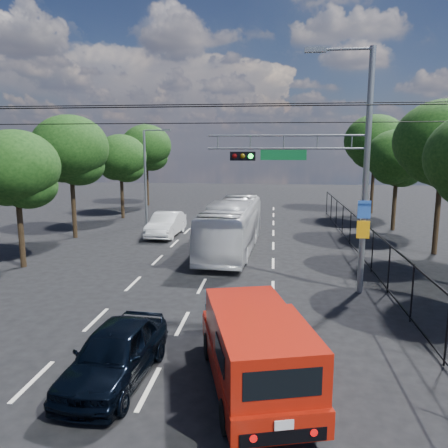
# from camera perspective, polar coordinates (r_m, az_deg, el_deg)

# --- Properties ---
(ground) EXTENTS (120.00, 120.00, 0.00)m
(ground) POSITION_cam_1_polar(r_m,az_deg,el_deg) (11.53, -9.79, -20.39)
(ground) COLOR black
(ground) RESTS_ON ground
(lane_markings) EXTENTS (6.12, 38.00, 0.01)m
(lane_markings) POSITION_cam_1_polar(r_m,az_deg,el_deg) (24.40, -0.63, -3.73)
(lane_markings) COLOR beige
(lane_markings) RESTS_ON ground
(signal_mast) EXTENTS (6.43, 0.39, 9.50)m
(signal_mast) POSITION_cam_1_polar(r_m,az_deg,el_deg) (17.68, 14.25, 7.89)
(signal_mast) COLOR slate
(signal_mast) RESTS_ON ground
(streetlight_left) EXTENTS (2.09, 0.22, 7.08)m
(streetlight_left) POSITION_cam_1_polar(r_m,az_deg,el_deg) (32.90, -9.97, 6.63)
(streetlight_left) COLOR slate
(streetlight_left) RESTS_ON ground
(utility_wires) EXTENTS (22.00, 5.04, 0.74)m
(utility_wires) POSITION_cam_1_polar(r_m,az_deg,el_deg) (18.64, -2.69, 14.40)
(utility_wires) COLOR black
(utility_wires) RESTS_ON ground
(fence_right) EXTENTS (0.06, 34.03, 2.00)m
(fence_right) POSITION_cam_1_polar(r_m,az_deg,el_deg) (22.70, 18.19, -2.62)
(fence_right) COLOR black
(fence_right) RESTS_ON ground
(tree_right_c) EXTENTS (5.10, 5.10, 8.29)m
(tree_right_c) POSITION_cam_1_polar(r_m,az_deg,el_deg) (26.10, 26.70, 8.82)
(tree_right_c) COLOR black
(tree_right_c) RESTS_ON ground
(tree_right_d) EXTENTS (4.32, 4.32, 7.02)m
(tree_right_d) POSITION_cam_1_polar(r_m,az_deg,el_deg) (32.68, 21.71, 7.66)
(tree_right_d) COLOR black
(tree_right_d) RESTS_ON ground
(tree_right_e) EXTENTS (5.28, 5.28, 8.58)m
(tree_right_e) POSITION_cam_1_polar(r_m,az_deg,el_deg) (40.49, 19.12, 9.67)
(tree_right_e) COLOR black
(tree_right_e) RESTS_ON ground
(tree_left_b) EXTENTS (4.08, 4.08, 6.63)m
(tree_left_b) POSITION_cam_1_polar(r_m,az_deg,el_deg) (23.02, -25.45, 6.02)
(tree_left_b) COLOR black
(tree_left_b) RESTS_ON ground
(tree_left_c) EXTENTS (4.80, 4.80, 7.80)m
(tree_left_c) POSITION_cam_1_polar(r_m,az_deg,el_deg) (29.43, -19.37, 8.67)
(tree_left_c) COLOR black
(tree_left_c) RESTS_ON ground
(tree_left_d) EXTENTS (4.20, 4.20, 6.83)m
(tree_left_d) POSITION_cam_1_polar(r_m,az_deg,el_deg) (36.68, -13.30, 8.07)
(tree_left_d) COLOR black
(tree_left_d) RESTS_ON ground
(tree_left_e) EXTENTS (4.92, 4.92, 7.99)m
(tree_left_e) POSITION_cam_1_polar(r_m,az_deg,el_deg) (44.34, -10.08, 9.52)
(tree_left_e) COLOR black
(tree_left_e) RESTS_ON ground
(red_pickup) EXTENTS (3.26, 5.75, 2.03)m
(red_pickup) POSITION_cam_1_polar(r_m,az_deg,el_deg) (10.85, 4.03, -15.81)
(red_pickup) COLOR black
(red_pickup) RESTS_ON ground
(navy_hatchback) EXTENTS (1.98, 4.34, 1.44)m
(navy_hatchback) POSITION_cam_1_polar(r_m,az_deg,el_deg) (11.70, -14.04, -16.07)
(navy_hatchback) COLOR black
(navy_hatchback) RESTS_ON ground
(white_bus) EXTENTS (2.90, 10.31, 2.84)m
(white_bus) POSITION_cam_1_polar(r_m,az_deg,el_deg) (24.48, 1.04, -0.30)
(white_bus) COLOR silver
(white_bus) RESTS_ON ground
(white_van) EXTENTS (1.81, 4.75, 1.54)m
(white_van) POSITION_cam_1_polar(r_m,az_deg,el_deg) (29.05, -7.56, -0.04)
(white_van) COLOR white
(white_van) RESTS_ON ground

